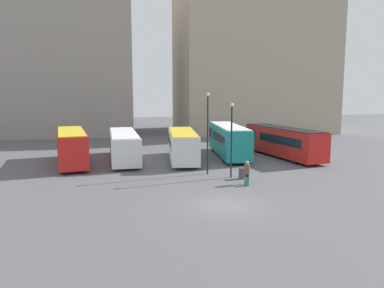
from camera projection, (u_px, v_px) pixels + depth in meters
ground_plane at (225, 205)px, 22.01m from camera, size 160.00×160.00×0.00m
building_block_left at (42, 31)px, 56.75m from camera, size 26.38×13.36×31.67m
building_block_right at (250, 58)px, 63.52m from camera, size 24.36×17.35×24.82m
bus_0 at (72, 146)px, 34.51m from camera, size 3.87×10.02×3.12m
bus_1 at (124, 145)px, 36.36m from camera, size 2.93×10.99×2.78m
bus_2 at (183, 145)px, 36.28m from camera, size 3.46×10.02×2.87m
bus_3 at (228, 139)px, 38.76m from camera, size 3.46×10.96×3.23m
bus_4 at (283, 141)px, 38.26m from camera, size 4.28×11.46×3.06m
traveler at (247, 170)px, 27.03m from camera, size 0.50×0.50×1.70m
suitcase at (247, 182)px, 26.62m from camera, size 0.23×0.39×0.81m
lamp_post_0 at (232, 134)px, 28.75m from camera, size 0.28×0.28×5.80m
lamp_post_1 at (208, 128)px, 29.99m from camera, size 0.28×0.28×6.56m
trash_bin at (242, 173)px, 28.74m from camera, size 0.52×0.52×0.85m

